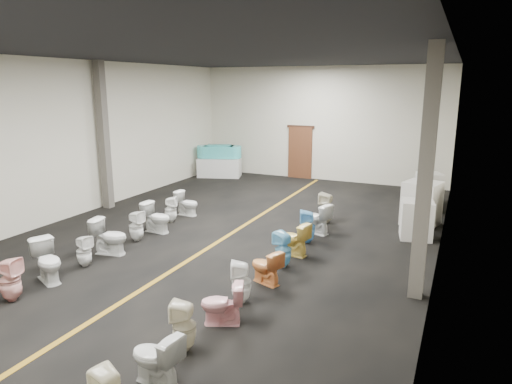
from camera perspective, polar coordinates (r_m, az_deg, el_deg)
floor at (r=11.73m, az=-3.74°, el=-5.61°), size 16.00×16.00×0.00m
ceiling at (r=11.12m, az=-4.10°, el=16.90°), size 16.00×16.00×0.00m
wall_back at (r=18.59m, az=8.03°, el=8.42°), size 10.00×0.00×10.00m
wall_left at (r=14.27m, az=-21.97°, el=6.13°), size 0.00×16.00×16.00m
wall_right at (r=9.88m, az=22.57°, el=3.27°), size 0.00×16.00×16.00m
aisle_stripe at (r=11.73m, az=-3.74°, el=-5.59°), size 0.12×15.60×0.01m
back_door at (r=18.91m, az=5.53°, el=4.91°), size 1.00×0.10×2.10m
door_frame at (r=18.80m, az=5.62°, el=8.14°), size 1.15×0.08×0.10m
column_left at (r=14.80m, az=-18.50°, el=6.63°), size 0.25×0.25×4.50m
column_right at (r=8.41m, az=20.42°, el=1.85°), size 0.25×0.25×4.50m
display_table at (r=19.27m, az=-4.59°, el=3.09°), size 1.94×1.38×0.78m
bathtub at (r=19.16m, az=-4.62°, el=5.09°), size 1.79×1.06×0.55m
appliance_crate_a at (r=12.17m, az=19.42°, el=-3.26°), size 0.88×0.88×0.97m
appliance_crate_b at (r=13.36m, az=20.00°, el=-1.34°), size 1.08×1.08×1.21m
appliance_crate_c at (r=14.93m, az=20.48°, el=-0.63°), size 0.77×0.77×0.83m
appliance_crate_d at (r=15.86m, az=20.78°, el=0.44°), size 0.92×0.92×1.00m
toilet_left_3 at (r=9.36m, az=-28.40°, el=-9.63°), size 0.44×0.43×0.82m
toilet_left_4 at (r=9.94m, az=-24.58°, el=-7.85°), size 0.93×0.75×0.83m
toilet_left_5 at (r=10.43m, az=-20.70°, el=-6.92°), size 0.36×0.35×0.69m
toilet_left_6 at (r=10.97m, az=-17.82°, el=-5.31°), size 0.88×0.60×0.83m
toilet_left_7 at (r=11.68m, az=-14.75°, el=-4.13°), size 0.37×0.36×0.77m
toilet_left_8 at (r=12.25m, az=-12.30°, el=-3.13°), size 0.79×0.47×0.79m
toilet_left_9 at (r=13.04m, az=-10.62°, el=-2.16°), size 0.44×0.43×0.74m
toilet_left_10 at (r=13.67m, az=-8.61°, el=-1.41°), size 0.72×0.43×0.72m
toilet_right_1 at (r=6.37m, az=-12.44°, el=-19.63°), size 0.77×0.50×0.74m
toilet_right_2 at (r=6.97m, az=-8.98°, el=-16.22°), size 0.44×0.44×0.77m
toilet_right_3 at (r=7.58m, az=-4.26°, el=-13.78°), size 0.79×0.63×0.70m
toilet_right_4 at (r=8.23m, az=-1.85°, el=-11.18°), size 0.47×0.46×0.77m
toilet_right_5 at (r=8.98m, az=1.24°, el=-9.30°), size 0.77×0.60×0.69m
toilet_right_6 at (r=9.73m, az=3.40°, el=-7.21°), size 0.47×0.46×0.78m
toilet_right_7 at (r=10.43m, az=4.64°, el=-5.83°), size 0.83×0.57×0.77m
toilet_right_8 at (r=11.23m, az=6.47°, el=-4.33°), size 0.48×0.48×0.82m
toilet_right_9 at (r=11.96m, az=7.50°, el=-3.28°), size 0.90×0.67×0.81m
toilet_right_10 at (r=12.89m, az=8.80°, el=-1.99°), size 0.41×0.40×0.86m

